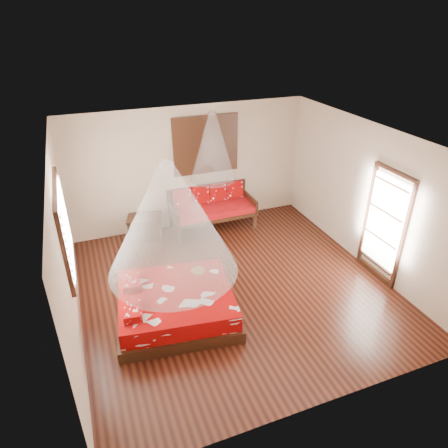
# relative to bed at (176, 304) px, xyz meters

# --- Properties ---
(room) EXTENTS (5.54, 5.54, 2.84)m
(room) POSITION_rel_bed_xyz_m (1.23, 0.40, 1.15)
(room) COLOR black
(room) RESTS_ON ground
(bed) EXTENTS (2.16, 2.00, 0.63)m
(bed) POSITION_rel_bed_xyz_m (0.00, 0.00, 0.00)
(bed) COLOR black
(bed) RESTS_ON floor
(daybed) EXTENTS (1.94, 0.86, 0.98)m
(daybed) POSITION_rel_bed_xyz_m (1.62, 2.79, 0.27)
(daybed) COLOR black
(daybed) RESTS_ON floor
(storage_chest) EXTENTS (0.85, 0.71, 0.51)m
(storage_chest) POSITION_rel_bed_xyz_m (0.05, 2.85, 0.01)
(storage_chest) COLOR black
(storage_chest) RESTS_ON floor
(shutter_panel) EXTENTS (1.52, 0.06, 1.32)m
(shutter_panel) POSITION_rel_bed_xyz_m (1.62, 3.11, 1.65)
(shutter_panel) COLOR black
(shutter_panel) RESTS_ON wall_back
(window_left) EXTENTS (0.10, 1.74, 1.34)m
(window_left) POSITION_rel_bed_xyz_m (-1.48, 0.60, 1.45)
(window_left) COLOR black
(window_left) RESTS_ON wall_left
(glazed_door) EXTENTS (0.08, 1.02, 2.16)m
(glazed_door) POSITION_rel_bed_xyz_m (3.95, -0.20, 0.82)
(glazed_door) COLOR black
(glazed_door) RESTS_ON floor
(wine_tray) EXTENTS (0.25, 0.25, 0.20)m
(wine_tray) POSITION_rel_bed_xyz_m (0.54, 0.43, 0.30)
(wine_tray) COLOR brown
(wine_tray) RESTS_ON bed
(mosquito_net_main) EXTENTS (2.03, 2.03, 1.80)m
(mosquito_net_main) POSITION_rel_bed_xyz_m (0.02, -0.00, 1.60)
(mosquito_net_main) COLOR white
(mosquito_net_main) RESTS_ON ceiling
(mosquito_net_daybed) EXTENTS (0.99, 0.99, 1.50)m
(mosquito_net_daybed) POSITION_rel_bed_xyz_m (1.62, 2.65, 1.75)
(mosquito_net_daybed) COLOR white
(mosquito_net_daybed) RESTS_ON ceiling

